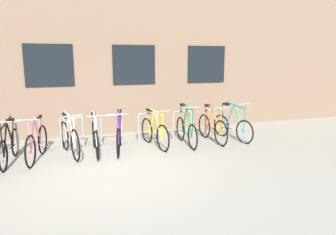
{
  "coord_description": "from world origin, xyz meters",
  "views": [
    {
      "loc": [
        -0.86,
        -6.12,
        2.27
      ],
      "look_at": [
        1.75,
        1.6,
        0.71
      ],
      "focal_mm": 33.14,
      "sensor_mm": 36.0,
      "label": 1
    }
  ],
  "objects_px": {
    "bicycle_silver": "(95,137)",
    "bicycle_teal": "(232,126)",
    "bicycle_purple": "(119,135)",
    "bicycle_green": "(186,130)",
    "bicycle_pink": "(37,143)",
    "bicycle_white": "(70,138)",
    "bicycle_yellow": "(154,132)",
    "bicycle_orange": "(212,128)",
    "bicycle_black": "(9,146)"
  },
  "relations": [
    {
      "from": "bicycle_silver",
      "to": "bicycle_teal",
      "type": "relative_size",
      "value": 1.11
    },
    {
      "from": "bicycle_purple",
      "to": "bicycle_green",
      "type": "height_order",
      "value": "bicycle_green"
    },
    {
      "from": "bicycle_pink",
      "to": "bicycle_silver",
      "type": "relative_size",
      "value": 0.93
    },
    {
      "from": "bicycle_purple",
      "to": "bicycle_green",
      "type": "bearing_deg",
      "value": -0.92
    },
    {
      "from": "bicycle_white",
      "to": "bicycle_teal",
      "type": "relative_size",
      "value": 1.09
    },
    {
      "from": "bicycle_yellow",
      "to": "bicycle_pink",
      "type": "relative_size",
      "value": 0.99
    },
    {
      "from": "bicycle_silver",
      "to": "bicycle_teal",
      "type": "distance_m",
      "value": 3.81
    },
    {
      "from": "bicycle_yellow",
      "to": "bicycle_purple",
      "type": "relative_size",
      "value": 0.95
    },
    {
      "from": "bicycle_white",
      "to": "bicycle_purple",
      "type": "bearing_deg",
      "value": -1.34
    },
    {
      "from": "bicycle_yellow",
      "to": "bicycle_teal",
      "type": "relative_size",
      "value": 1.03
    },
    {
      "from": "bicycle_silver",
      "to": "bicycle_pink",
      "type": "bearing_deg",
      "value": -173.53
    },
    {
      "from": "bicycle_green",
      "to": "bicycle_silver",
      "type": "distance_m",
      "value": 2.38
    },
    {
      "from": "bicycle_orange",
      "to": "bicycle_silver",
      "type": "distance_m",
      "value": 3.18
    },
    {
      "from": "bicycle_silver",
      "to": "bicycle_black",
      "type": "bearing_deg",
      "value": -175.45
    },
    {
      "from": "bicycle_purple",
      "to": "bicycle_teal",
      "type": "height_order",
      "value": "bicycle_teal"
    },
    {
      "from": "bicycle_pink",
      "to": "bicycle_silver",
      "type": "bearing_deg",
      "value": 6.47
    },
    {
      "from": "bicycle_purple",
      "to": "bicycle_black",
      "type": "xyz_separation_m",
      "value": [
        -2.46,
        -0.15,
        -0.02
      ]
    },
    {
      "from": "bicycle_green",
      "to": "bicycle_orange",
      "type": "bearing_deg",
      "value": 5.04
    },
    {
      "from": "bicycle_pink",
      "to": "bicycle_purple",
      "type": "distance_m",
      "value": 1.9
    },
    {
      "from": "bicycle_purple",
      "to": "bicycle_teal",
      "type": "relative_size",
      "value": 1.09
    },
    {
      "from": "bicycle_orange",
      "to": "bicycle_white",
      "type": "distance_m",
      "value": 3.77
    },
    {
      "from": "bicycle_white",
      "to": "bicycle_silver",
      "type": "distance_m",
      "value": 0.6
    },
    {
      "from": "bicycle_orange",
      "to": "bicycle_white",
      "type": "height_order",
      "value": "bicycle_white"
    },
    {
      "from": "bicycle_green",
      "to": "bicycle_black",
      "type": "bearing_deg",
      "value": -178.4
    },
    {
      "from": "bicycle_orange",
      "to": "bicycle_teal",
      "type": "distance_m",
      "value": 0.64
    },
    {
      "from": "bicycle_purple",
      "to": "bicycle_black",
      "type": "height_order",
      "value": "bicycle_black"
    },
    {
      "from": "bicycle_yellow",
      "to": "bicycle_green",
      "type": "xyz_separation_m",
      "value": [
        0.86,
        -0.09,
        0.01
      ]
    },
    {
      "from": "bicycle_teal",
      "to": "bicycle_pink",
      "type": "bearing_deg",
      "value": -177.89
    },
    {
      "from": "bicycle_yellow",
      "to": "bicycle_white",
      "type": "distance_m",
      "value": 2.12
    },
    {
      "from": "bicycle_pink",
      "to": "bicycle_yellow",
      "type": "bearing_deg",
      "value": 4.23
    },
    {
      "from": "bicycle_yellow",
      "to": "bicycle_silver",
      "type": "bearing_deg",
      "value": -177.7
    },
    {
      "from": "bicycle_pink",
      "to": "bicycle_teal",
      "type": "height_order",
      "value": "bicycle_teal"
    },
    {
      "from": "bicycle_orange",
      "to": "bicycle_yellow",
      "type": "distance_m",
      "value": 1.66
    },
    {
      "from": "bicycle_orange",
      "to": "bicycle_purple",
      "type": "bearing_deg",
      "value": -179.07
    },
    {
      "from": "bicycle_orange",
      "to": "bicycle_green",
      "type": "bearing_deg",
      "value": -174.96
    },
    {
      "from": "bicycle_orange",
      "to": "bicycle_black",
      "type": "xyz_separation_m",
      "value": [
        -5.05,
        -0.19,
        -0.01
      ]
    },
    {
      "from": "bicycle_purple",
      "to": "bicycle_black",
      "type": "relative_size",
      "value": 1.0
    },
    {
      "from": "bicycle_green",
      "to": "bicycle_black",
      "type": "distance_m",
      "value": 4.25
    },
    {
      "from": "bicycle_green",
      "to": "bicycle_silver",
      "type": "bearing_deg",
      "value": 179.28
    },
    {
      "from": "bicycle_orange",
      "to": "bicycle_green",
      "type": "height_order",
      "value": "bicycle_green"
    },
    {
      "from": "bicycle_silver",
      "to": "bicycle_white",
      "type": "bearing_deg",
      "value": 177.45
    },
    {
      "from": "bicycle_yellow",
      "to": "bicycle_teal",
      "type": "xyz_separation_m",
      "value": [
        2.29,
        -0.02,
        -0.0
      ]
    },
    {
      "from": "bicycle_green",
      "to": "bicycle_silver",
      "type": "height_order",
      "value": "bicycle_green"
    },
    {
      "from": "bicycle_white",
      "to": "bicycle_pink",
      "type": "height_order",
      "value": "bicycle_white"
    },
    {
      "from": "bicycle_pink",
      "to": "bicycle_black",
      "type": "bearing_deg",
      "value": -179.93
    },
    {
      "from": "bicycle_yellow",
      "to": "bicycle_green",
      "type": "distance_m",
      "value": 0.86
    },
    {
      "from": "bicycle_green",
      "to": "bicycle_pink",
      "type": "bearing_deg",
      "value": -178.16
    },
    {
      "from": "bicycle_purple",
      "to": "bicycle_black",
      "type": "bearing_deg",
      "value": -176.57
    },
    {
      "from": "bicycle_white",
      "to": "bicycle_pink",
      "type": "bearing_deg",
      "value": -166.18
    },
    {
      "from": "bicycle_green",
      "to": "bicycle_white",
      "type": "bearing_deg",
      "value": 178.91
    }
  ]
}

